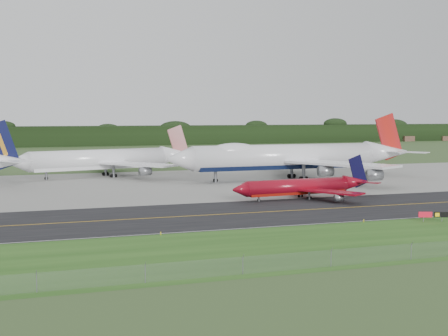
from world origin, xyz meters
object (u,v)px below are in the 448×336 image
jet_star_tail (109,160)px  jet_red_737 (305,187)px  jet_ba_747 (293,157)px  taxiway_sign (433,215)px

jet_star_tail → jet_red_737: bearing=-61.4°
jet_ba_747 → taxiway_sign: bearing=-95.1°
jet_ba_747 → jet_red_737: size_ratio=2.17×
jet_red_737 → jet_ba_747: bearing=68.9°
jet_red_737 → jet_star_tail: jet_star_tail is taller
jet_ba_747 → jet_star_tail: jet_ba_747 is taller
jet_star_tail → taxiway_sign: jet_star_tail is taller
jet_ba_747 → jet_red_737: (-14.94, -38.80, -4.03)m
jet_ba_747 → jet_star_tail: (-50.50, 26.33, -1.46)m
jet_red_737 → taxiway_sign: jet_red_737 is taller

